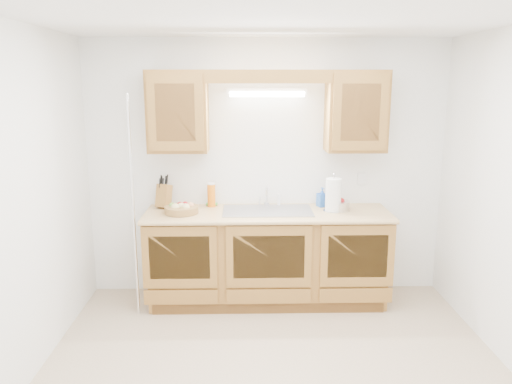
{
  "coord_description": "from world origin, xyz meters",
  "views": [
    {
      "loc": [
        -0.21,
        -3.35,
        2.1
      ],
      "look_at": [
        -0.12,
        0.85,
        1.16
      ],
      "focal_mm": 35.0,
      "sensor_mm": 36.0,
      "label": 1
    }
  ],
  "objects_px": {
    "fruit_basket": "(181,209)",
    "apple_bowl": "(337,205)",
    "knife_block": "(164,195)",
    "paper_towel": "(333,195)"
  },
  "relations": [
    {
      "from": "fruit_basket",
      "to": "knife_block",
      "type": "height_order",
      "value": "knife_block"
    },
    {
      "from": "apple_bowl",
      "to": "fruit_basket",
      "type": "bearing_deg",
      "value": -176.7
    },
    {
      "from": "fruit_basket",
      "to": "apple_bowl",
      "type": "relative_size",
      "value": 1.38
    },
    {
      "from": "knife_block",
      "to": "apple_bowl",
      "type": "relative_size",
      "value": 1.09
    },
    {
      "from": "paper_towel",
      "to": "apple_bowl",
      "type": "relative_size",
      "value": 1.24
    },
    {
      "from": "fruit_basket",
      "to": "knife_block",
      "type": "distance_m",
      "value": 0.31
    },
    {
      "from": "knife_block",
      "to": "paper_towel",
      "type": "relative_size",
      "value": 0.88
    },
    {
      "from": "fruit_basket",
      "to": "paper_towel",
      "type": "height_order",
      "value": "paper_towel"
    },
    {
      "from": "fruit_basket",
      "to": "knife_block",
      "type": "xyz_separation_m",
      "value": [
        -0.2,
        0.23,
        0.07
      ]
    },
    {
      "from": "paper_towel",
      "to": "apple_bowl",
      "type": "xyz_separation_m",
      "value": [
        0.05,
        0.06,
        -0.1
      ]
    }
  ]
}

